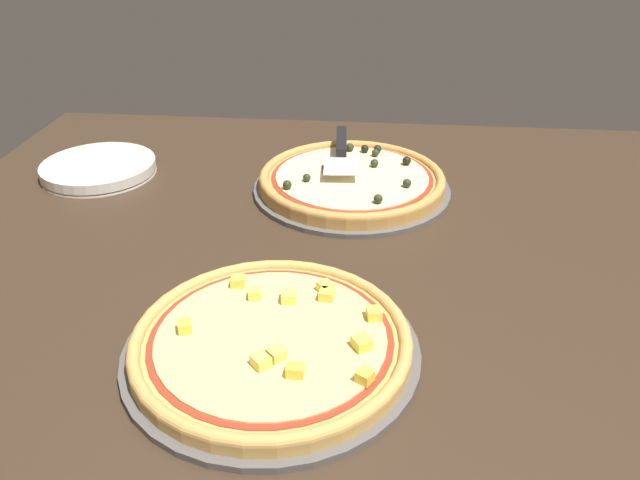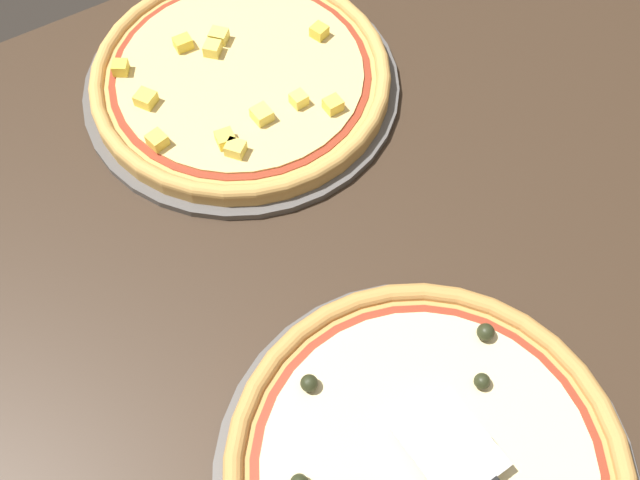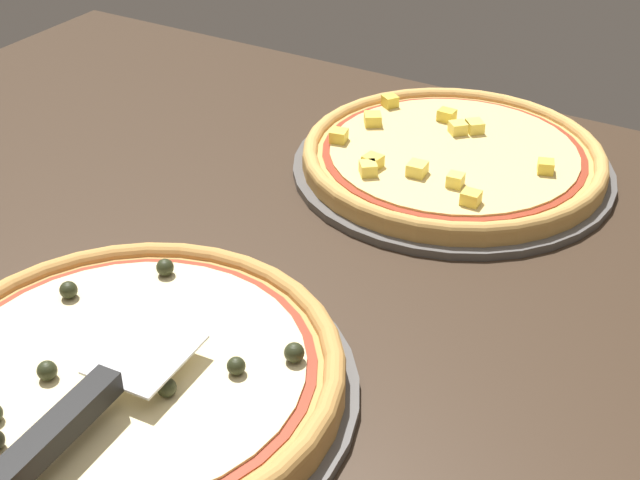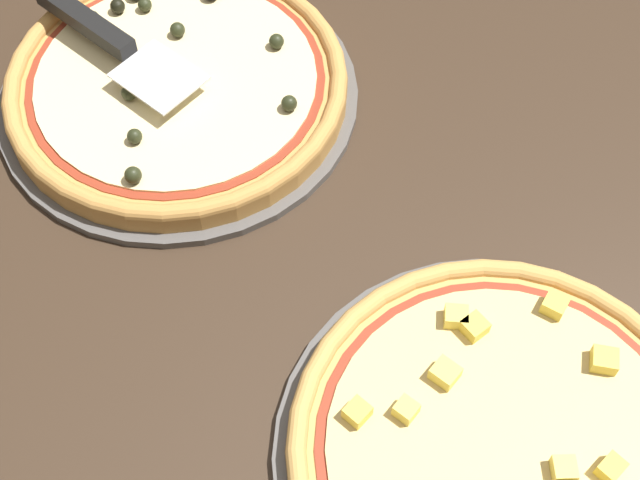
# 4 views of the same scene
# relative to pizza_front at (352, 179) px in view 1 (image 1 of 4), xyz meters

# --- Properties ---
(ground_plane) EXTENTS (1.55, 1.18, 0.04)m
(ground_plane) POSITION_rel_pizza_front_xyz_m (0.04, 0.17, -0.04)
(ground_plane) COLOR #38281C
(pizza_pan_front) EXTENTS (0.40, 0.40, 0.01)m
(pizza_pan_front) POSITION_rel_pizza_front_xyz_m (0.00, 0.00, -0.02)
(pizza_pan_front) COLOR #565451
(pizza_pan_front) RESTS_ON ground_plane
(pizza_front) EXTENTS (0.38, 0.38, 0.04)m
(pizza_front) POSITION_rel_pizza_front_xyz_m (0.00, 0.00, 0.00)
(pizza_front) COLOR #C68E47
(pizza_front) RESTS_ON pizza_pan_front
(pizza_pan_back) EXTENTS (0.40, 0.40, 0.01)m
(pizza_pan_back) POSITION_rel_pizza_front_xyz_m (0.08, 0.52, -0.02)
(pizza_pan_back) COLOR #565451
(pizza_pan_back) RESTS_ON ground_plane
(pizza_back) EXTENTS (0.38, 0.38, 0.04)m
(pizza_back) POSITION_rel_pizza_front_xyz_m (0.08, 0.52, -0.00)
(pizza_back) COLOR tan
(pizza_back) RESTS_ON pizza_pan_back
(serving_spatula) EXTENTS (0.08, 0.23, 0.02)m
(serving_spatula) POSITION_rel_pizza_front_xyz_m (0.03, -0.09, 0.04)
(serving_spatula) COLOR silver
(serving_spatula) RESTS_ON pizza_front
(plate_stack) EXTENTS (0.24, 0.24, 0.03)m
(plate_stack) POSITION_rel_pizza_front_xyz_m (0.55, -0.03, -0.01)
(plate_stack) COLOR silver
(plate_stack) RESTS_ON ground_plane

